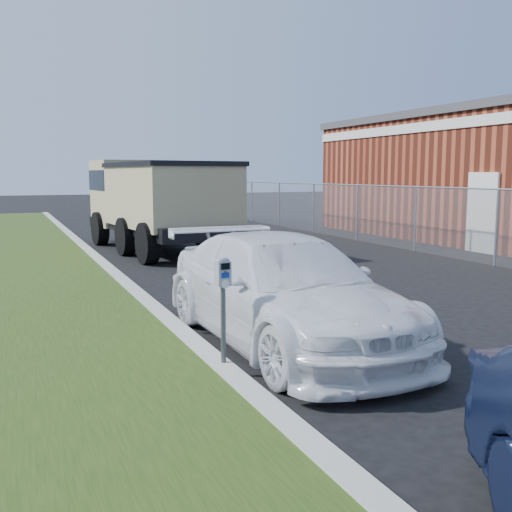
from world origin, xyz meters
name	(u,v)px	position (x,y,z in m)	size (l,w,h in m)	color
ground	(379,332)	(0.00, 0.00, 0.00)	(120.00, 120.00, 0.00)	black
chainlink_fence	(416,206)	(6.00, 7.00, 1.26)	(0.06, 30.06, 30.00)	slate
parking_meter	(223,288)	(-2.56, -0.86, 0.96)	(0.18, 0.13, 1.17)	#3F4247
white_wagon	(284,290)	(-1.42, 0.04, 0.68)	(1.92, 4.71, 1.37)	white
dump_truck	(156,199)	(-0.61, 10.16, 1.45)	(3.17, 6.77, 2.57)	black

